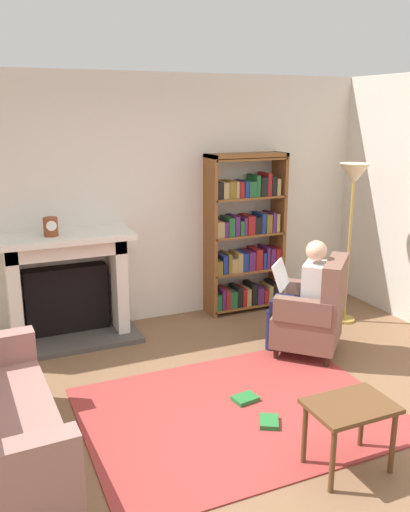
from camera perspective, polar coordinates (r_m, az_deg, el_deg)
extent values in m
plane|color=brown|center=(4.23, 5.52, -18.06)|extent=(14.00, 14.00, 0.00)
cube|color=beige|center=(5.97, -6.09, 5.80)|extent=(5.60, 0.10, 2.70)
cube|color=#9B3430|center=(4.45, 3.58, -16.10)|extent=(2.40, 1.80, 0.01)
cube|color=#4C4742|center=(5.79, -13.82, -8.59)|extent=(1.36, 0.64, 0.05)
cube|color=black|center=(5.85, -14.43, -4.41)|extent=(0.84, 0.20, 0.70)
cube|color=silver|center=(5.65, -19.54, -4.08)|extent=(0.12, 0.44, 1.07)
cube|color=silver|center=(5.79, -9.22, -2.89)|extent=(0.12, 0.44, 1.07)
cube|color=silver|center=(5.57, -14.62, 0.96)|extent=(1.16, 0.44, 0.16)
cube|color=silver|center=(5.49, -14.59, 1.93)|extent=(1.32, 0.56, 0.06)
cylinder|color=brown|center=(5.43, -16.01, 2.99)|extent=(0.14, 0.14, 0.18)
cylinder|color=white|center=(5.36, -15.93, 3.09)|extent=(0.10, 0.01, 0.10)
cube|color=brown|center=(6.09, 0.56, 1.99)|extent=(0.04, 0.32, 1.85)
cube|color=brown|center=(6.49, 7.72, 2.68)|extent=(0.04, 0.32, 1.85)
cube|color=brown|center=(6.14, 4.42, 10.59)|extent=(0.92, 0.32, 0.04)
cube|color=brown|center=(6.53, 4.11, -5.06)|extent=(0.88, 0.32, 0.02)
cube|color=#1E592D|center=(6.32, 1.09, -4.68)|extent=(0.06, 0.26, 0.19)
cube|color=#4C1E59|center=(6.34, 1.56, -4.39)|extent=(0.04, 0.26, 0.24)
cube|color=maroon|center=(6.36, 2.02, -4.35)|extent=(0.06, 0.26, 0.23)
cube|color=#1E592D|center=(6.40, 2.61, -4.39)|extent=(0.09, 0.26, 0.20)
cube|color=black|center=(6.42, 3.24, -4.14)|extent=(0.06, 0.26, 0.24)
cube|color=maroon|center=(6.46, 3.76, -4.17)|extent=(0.05, 0.26, 0.21)
cube|color=#997F4C|center=(6.48, 4.20, -4.12)|extent=(0.06, 0.26, 0.21)
cube|color=black|center=(6.51, 4.77, -3.86)|extent=(0.07, 0.26, 0.25)
cube|color=#4C1E59|center=(6.55, 5.42, -3.95)|extent=(0.08, 0.26, 0.20)
cube|color=maroon|center=(6.60, 6.02, -4.01)|extent=(0.06, 0.26, 0.17)
cube|color=#997F4C|center=(6.62, 6.48, -3.78)|extent=(0.05, 0.26, 0.20)
cube|color=black|center=(6.65, 7.03, -3.60)|extent=(0.08, 0.26, 0.23)
cube|color=brown|center=(6.39, 4.18, -1.43)|extent=(0.88, 0.32, 0.02)
cube|color=brown|center=(6.20, 1.14, -1.05)|extent=(0.07, 0.26, 0.16)
cube|color=navy|center=(6.22, 1.73, -0.72)|extent=(0.05, 0.26, 0.21)
cube|color=brown|center=(6.24, 2.22, -0.62)|extent=(0.04, 0.26, 0.23)
cube|color=#997F4C|center=(6.27, 2.71, -0.83)|extent=(0.08, 0.26, 0.16)
cube|color=#997F4C|center=(6.30, 3.29, -0.51)|extent=(0.06, 0.26, 0.22)
cube|color=navy|center=(6.33, 3.83, -0.47)|extent=(0.07, 0.26, 0.21)
cube|color=#4C1E59|center=(6.36, 4.52, -0.37)|extent=(0.08, 0.26, 0.22)
cube|color=maroon|center=(6.40, 5.26, -0.18)|extent=(0.09, 0.26, 0.24)
cube|color=navy|center=(6.45, 5.82, -0.32)|extent=(0.04, 0.26, 0.19)
cube|color=#4C1E59|center=(6.46, 6.22, -0.01)|extent=(0.04, 0.26, 0.25)
cube|color=#4C1E59|center=(6.49, 6.68, -0.05)|extent=(0.06, 0.26, 0.23)
cube|color=maroon|center=(6.53, 7.29, 0.00)|extent=(0.08, 0.26, 0.23)
cube|color=brown|center=(6.28, 4.25, 2.35)|extent=(0.88, 0.32, 0.02)
cube|color=#997F4C|center=(6.09, 1.23, 2.95)|extent=(0.09, 0.26, 0.18)
cube|color=#4C1E59|center=(6.12, 1.81, 2.97)|extent=(0.05, 0.26, 0.17)
cube|color=#1E592D|center=(6.14, 2.38, 3.20)|extent=(0.07, 0.26, 0.21)
cube|color=#4C1E59|center=(6.17, 2.97, 3.32)|extent=(0.05, 0.26, 0.22)
cube|color=#1E592D|center=(6.21, 3.47, 3.11)|extent=(0.05, 0.26, 0.17)
cube|color=#4C1E59|center=(6.22, 3.84, 3.28)|extent=(0.04, 0.26, 0.20)
cube|color=maroon|center=(6.25, 4.44, 3.40)|extent=(0.09, 0.26, 0.21)
cube|color=black|center=(6.30, 5.15, 3.37)|extent=(0.08, 0.26, 0.19)
cube|color=navy|center=(6.33, 5.74, 3.58)|extent=(0.05, 0.26, 0.23)
cube|color=brown|center=(6.36, 6.30, 3.57)|extent=(0.07, 0.26, 0.22)
cube|color=#4C1E59|center=(6.40, 6.81, 3.68)|extent=(0.04, 0.26, 0.23)
cube|color=#997F4C|center=(6.42, 7.20, 3.65)|extent=(0.04, 0.26, 0.22)
cube|color=brown|center=(6.20, 4.33, 6.24)|extent=(0.88, 0.32, 0.02)
cube|color=black|center=(6.01, 1.16, 7.01)|extent=(0.06, 0.26, 0.19)
cube|color=#997F4C|center=(6.04, 1.80, 7.02)|extent=(0.07, 0.26, 0.18)
cube|color=brown|center=(6.07, 2.44, 7.10)|extent=(0.07, 0.26, 0.19)
cube|color=#997F4C|center=(6.10, 2.98, 7.11)|extent=(0.04, 0.26, 0.19)
cube|color=maroon|center=(6.12, 3.44, 7.10)|extent=(0.05, 0.26, 0.18)
cube|color=navy|center=(6.15, 3.96, 7.15)|extent=(0.05, 0.26, 0.18)
cube|color=#1E592D|center=(6.19, 4.57, 7.15)|extent=(0.09, 0.26, 0.18)
cube|color=#1E592D|center=(6.21, 5.15, 7.48)|extent=(0.05, 0.26, 0.24)
cube|color=black|center=(6.25, 5.76, 7.39)|extent=(0.08, 0.26, 0.21)
cube|color=maroon|center=(6.28, 6.32, 7.61)|extent=(0.05, 0.26, 0.26)
cube|color=black|center=(6.32, 6.81, 7.45)|extent=(0.06, 0.26, 0.22)
cube|color=#997F4C|center=(6.35, 7.27, 7.36)|extent=(0.05, 0.26, 0.19)
cube|color=brown|center=(6.15, 4.41, 10.22)|extent=(0.88, 0.32, 0.02)
cylinder|color=#331E14|center=(5.75, 8.73, -8.07)|extent=(0.05, 0.05, 0.12)
cylinder|color=#331E14|center=(5.30, 7.51, -10.15)|extent=(0.05, 0.05, 0.12)
cylinder|color=#331E14|center=(5.69, 13.51, -8.63)|extent=(0.05, 0.05, 0.12)
cylinder|color=#331E14|center=(5.22, 12.72, -10.80)|extent=(0.05, 0.05, 0.12)
cube|color=brown|center=(5.40, 10.73, -7.35)|extent=(0.88, 0.88, 0.30)
cube|color=brown|center=(5.22, 13.55, -3.33)|extent=(0.56, 0.57, 0.55)
cube|color=brown|center=(5.56, 11.37, -3.86)|extent=(0.47, 0.46, 0.22)
cube|color=brown|center=(5.06, 10.31, -5.74)|extent=(0.47, 0.46, 0.22)
cube|color=silver|center=(5.25, 11.48, -3.38)|extent=(0.37, 0.37, 0.50)
sphere|color=#D8AD8C|center=(5.15, 11.69, 0.53)|extent=(0.20, 0.20, 0.20)
cube|color=#191E3F|center=(5.43, 9.43, -4.91)|extent=(0.37, 0.37, 0.12)
cube|color=#191E3F|center=(5.28, 9.07, -5.47)|extent=(0.37, 0.37, 0.12)
cylinder|color=#191E3F|center=(5.56, 7.38, -7.21)|extent=(0.10, 0.10, 0.42)
cylinder|color=#191E3F|center=(5.41, 6.97, -7.82)|extent=(0.10, 0.10, 0.42)
cube|color=white|center=(5.28, 8.01, -1.98)|extent=(0.33, 0.33, 0.25)
cube|color=#9A6B63|center=(4.01, -20.57, -17.76)|extent=(0.77, 1.73, 0.40)
cube|color=#9A6B63|center=(3.19, -19.57, -20.09)|extent=(0.71, 0.19, 0.24)
cube|color=brown|center=(3.74, 15.15, -15.06)|extent=(0.56, 0.39, 0.03)
cylinder|color=brown|center=(3.64, 13.34, -20.32)|extent=(0.04, 0.04, 0.45)
cylinder|color=brown|center=(3.91, 19.24, -18.11)|extent=(0.04, 0.04, 0.45)
cylinder|color=brown|center=(3.85, 10.48, -18.04)|extent=(0.04, 0.04, 0.45)
cylinder|color=brown|center=(4.10, 16.25, -16.16)|extent=(0.04, 0.04, 0.45)
cube|color=#267233|center=(4.58, 4.27, -14.80)|extent=(0.21, 0.17, 0.04)
cube|color=#267233|center=(4.30, 6.79, -17.00)|extent=(0.21, 0.23, 0.04)
cylinder|color=#B7933F|center=(6.37, 14.46, -6.49)|extent=(0.24, 0.24, 0.03)
cylinder|color=#B7933F|center=(6.13, 14.93, 0.32)|extent=(0.03, 0.03, 1.53)
cone|color=beige|center=(5.97, 15.50, 8.37)|extent=(0.32, 0.32, 0.22)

